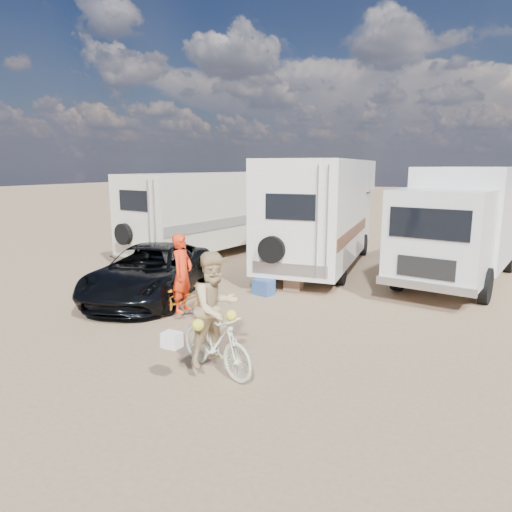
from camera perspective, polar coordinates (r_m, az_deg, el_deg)
The scene contains 11 objects.
ground at distance 10.09m, azimuth -3.43°, elevation -8.86°, with size 140.00×140.00×0.00m, color #977A5A.
rv_main at distance 16.07m, azimuth 8.26°, elevation 5.16°, with size 2.45×8.10×3.63m, color white, non-canonical shape.
rv_left at distance 18.26m, azimuth -5.58°, elevation 5.18°, with size 2.42×7.62×3.16m, color white, non-canonical shape.
box_truck at distance 15.10m, azimuth 24.04°, elevation 3.51°, with size 2.46×7.27×3.40m, color silver, non-canonical shape.
dark_suv at distance 12.55m, azimuth -12.90°, elevation -1.88°, with size 2.27×4.92×1.37m, color black.
bike_man at distance 10.66m, azimuth -8.98°, elevation -5.34°, with size 0.60×1.71×0.90m, color #C86613.
bike_woman at distance 7.90m, azimuth -5.00°, elevation -10.51°, with size 0.50×1.79×1.07m, color beige.
rider_man at distance 10.55m, azimuth -9.05°, elevation -3.07°, with size 0.65×0.42×1.77m, color red.
rider_woman at distance 7.76m, azimuth -5.05°, elevation -7.67°, with size 0.92×0.72×1.90m, color tan.
cooler at distance 12.53m, azimuth 0.94°, elevation -3.85°, with size 0.53×0.38×0.42m, color #2E4E88.
crate at distance 13.11m, azimuth 4.65°, elevation -3.31°, with size 0.47×0.47×0.38m, color #896650.
Camera 1 is at (4.95, -8.09, 3.44)m, focal length 32.46 mm.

